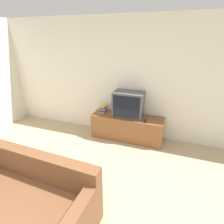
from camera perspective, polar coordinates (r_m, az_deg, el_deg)
wall_back at (r=3.94m, az=4.37°, el=10.43°), size 9.00×0.06×2.60m
tv_stand at (r=4.01m, az=4.92°, el=-5.02°), size 1.59×0.46×0.55m
television at (r=3.81m, az=5.36°, el=2.53°), size 0.65×0.40×0.55m
couch at (r=2.73m, az=-29.01°, el=-24.49°), size 2.04×1.01×0.82m
book_stack at (r=4.08m, az=-2.86°, el=1.05°), size 0.16×0.22×0.16m
remote_on_stand at (r=3.70m, az=10.73°, el=-2.94°), size 0.04×0.14×0.02m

